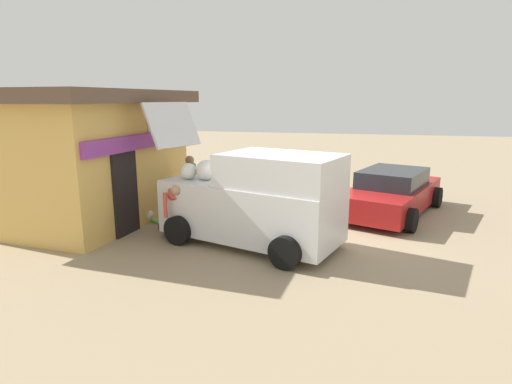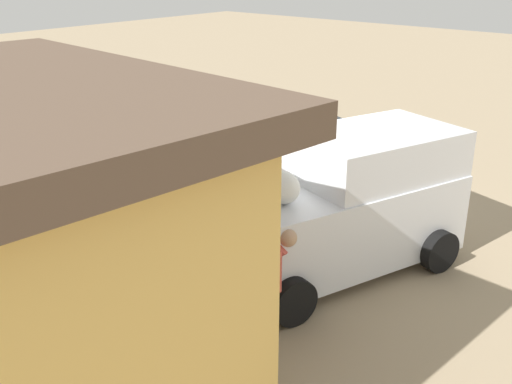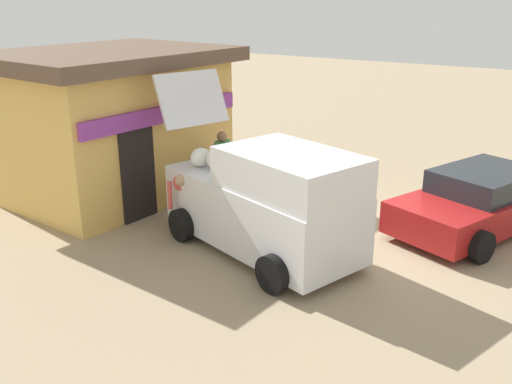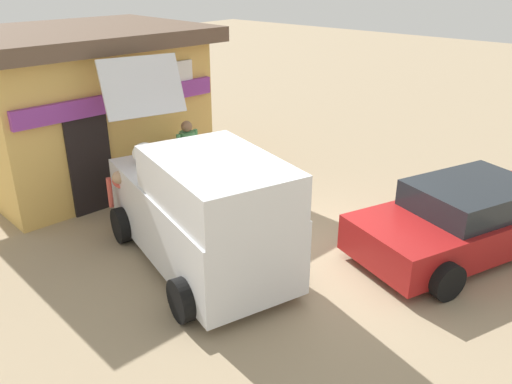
{
  "view_description": "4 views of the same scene",
  "coord_description": "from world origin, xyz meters",
  "px_view_note": "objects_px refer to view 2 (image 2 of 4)",
  "views": [
    {
      "loc": [
        -10.35,
        -0.98,
        3.24
      ],
      "look_at": [
        -0.35,
        1.37,
        0.94
      ],
      "focal_mm": 29.44,
      "sensor_mm": 36.0,
      "label": 1
    },
    {
      "loc": [
        -5.97,
        8.25,
        4.57
      ],
      "look_at": [
        0.3,
        0.93,
        0.71
      ],
      "focal_mm": 42.08,
      "sensor_mm": 36.0,
      "label": 2
    },
    {
      "loc": [
        -10.01,
        -4.0,
        4.69
      ],
      "look_at": [
        -0.84,
        1.77,
        0.89
      ],
      "focal_mm": 40.03,
      "sensor_mm": 36.0,
      "label": 3
    },
    {
      "loc": [
        -6.79,
        -4.63,
        4.74
      ],
      "look_at": [
        -0.2,
        1.06,
        0.92
      ],
      "focal_mm": 36.66,
      "sensor_mm": 36.0,
      "label": 4
    }
  ],
  "objects_px": {
    "parked_sedan": "(288,142)",
    "unloaded_banana_pile": "(120,325)",
    "paint_bucket": "(85,249)",
    "vendor_standing": "(147,222)",
    "delivery_van": "(340,204)",
    "customer_bending": "(259,263)"
  },
  "relations": [
    {
      "from": "parked_sedan",
      "to": "customer_bending",
      "type": "distance_m",
      "value": 6.21
    },
    {
      "from": "parked_sedan",
      "to": "vendor_standing",
      "type": "relative_size",
      "value": 2.74
    },
    {
      "from": "unloaded_banana_pile",
      "to": "paint_bucket",
      "type": "relative_size",
      "value": 2.64
    },
    {
      "from": "parked_sedan",
      "to": "customer_bending",
      "type": "xyz_separation_m",
      "value": [
        -3.48,
        5.13,
        0.25
      ]
    },
    {
      "from": "parked_sedan",
      "to": "unloaded_banana_pile",
      "type": "height_order",
      "value": "parked_sedan"
    },
    {
      "from": "delivery_van",
      "to": "vendor_standing",
      "type": "bearing_deg",
      "value": 51.84
    },
    {
      "from": "parked_sedan",
      "to": "unloaded_banana_pile",
      "type": "bearing_deg",
      "value": 109.89
    },
    {
      "from": "unloaded_banana_pile",
      "to": "delivery_van",
      "type": "bearing_deg",
      "value": -107.66
    },
    {
      "from": "delivery_van",
      "to": "vendor_standing",
      "type": "height_order",
      "value": "delivery_van"
    },
    {
      "from": "delivery_van",
      "to": "customer_bending",
      "type": "bearing_deg",
      "value": 90.99
    },
    {
      "from": "parked_sedan",
      "to": "vendor_standing",
      "type": "xyz_separation_m",
      "value": [
        -1.67,
        5.45,
        0.4
      ]
    },
    {
      "from": "vendor_standing",
      "to": "delivery_van",
      "type": "bearing_deg",
      "value": -128.16
    },
    {
      "from": "parked_sedan",
      "to": "unloaded_banana_pile",
      "type": "relative_size",
      "value": 4.41
    },
    {
      "from": "parked_sedan",
      "to": "vendor_standing",
      "type": "height_order",
      "value": "vendor_standing"
    },
    {
      "from": "parked_sedan",
      "to": "delivery_van",
      "type": "bearing_deg",
      "value": 137.25
    },
    {
      "from": "paint_bucket",
      "to": "delivery_van",
      "type": "bearing_deg",
      "value": -142.02
    },
    {
      "from": "vendor_standing",
      "to": "unloaded_banana_pile",
      "type": "xyz_separation_m",
      "value": [
        -0.7,
        1.11,
        -0.83
      ]
    },
    {
      "from": "parked_sedan",
      "to": "paint_bucket",
      "type": "relative_size",
      "value": 11.62
    },
    {
      "from": "parked_sedan",
      "to": "vendor_standing",
      "type": "bearing_deg",
      "value": 107.05
    },
    {
      "from": "customer_bending",
      "to": "delivery_van",
      "type": "bearing_deg",
      "value": -89.01
    },
    {
      "from": "delivery_van",
      "to": "paint_bucket",
      "type": "xyz_separation_m",
      "value": [
        3.15,
        2.46,
        -0.84
      ]
    },
    {
      "from": "unloaded_banana_pile",
      "to": "paint_bucket",
      "type": "height_order",
      "value": "paint_bucket"
    }
  ]
}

